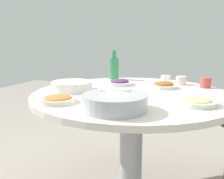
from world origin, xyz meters
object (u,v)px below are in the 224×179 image
(round_dining_table, at_px, (132,116))
(tea_cup_far, at_px, (166,79))
(soup_bowl, at_px, (72,86))
(dish_tofu_braise, at_px, (58,99))
(green_bottle, at_px, (114,68))
(dish_noodles, at_px, (197,102))
(rice_bowl, at_px, (115,102))
(tea_cup_near, at_px, (181,80))
(dish_stirfry, at_px, (164,85))
(tea_cup_side, at_px, (205,83))
(dish_eggplant, at_px, (120,82))

(round_dining_table, bearing_deg, tea_cup_far, 164.12)
(soup_bowl, distance_m, dish_tofu_braise, 0.33)
(soup_bowl, relative_size, tea_cup_far, 3.67)
(soup_bowl, height_order, green_bottle, green_bottle)
(dish_noodles, bearing_deg, rice_bowl, -54.65)
(round_dining_table, bearing_deg, soup_bowl, -78.45)
(dish_noodles, bearing_deg, soup_bowl, -96.06)
(dish_noodles, distance_m, green_bottle, 0.98)
(dish_noodles, distance_m, dish_tofu_braise, 0.74)
(tea_cup_near, bearing_deg, dish_stirfry, -30.09)
(dish_noodles, bearing_deg, tea_cup_side, 177.23)
(tea_cup_far, distance_m, tea_cup_side, 0.32)
(dish_noodles, relative_size, dish_tofu_braise, 1.07)
(dish_tofu_braise, distance_m, green_bottle, 0.89)
(dish_tofu_braise, relative_size, tea_cup_side, 2.69)
(dish_noodles, height_order, tea_cup_side, tea_cup_side)
(round_dining_table, bearing_deg, dish_noodles, 67.78)
(round_dining_table, distance_m, dish_noodles, 0.48)
(soup_bowl, xyz_separation_m, tea_cup_far, (-0.55, 0.53, -0.00))
(green_bottle, bearing_deg, dish_eggplant, 30.21)
(dish_eggplant, height_order, tea_cup_far, tea_cup_far)
(tea_cup_side, bearing_deg, tea_cup_far, -110.86)
(rice_bowl, relative_size, tea_cup_near, 4.15)
(rice_bowl, bearing_deg, round_dining_table, -173.77)
(green_bottle, bearing_deg, tea_cup_far, 88.32)
(dish_stirfry, bearing_deg, round_dining_table, -32.79)
(round_dining_table, height_order, tea_cup_far, tea_cup_far)
(rice_bowl, distance_m, tea_cup_far, 0.90)
(dish_noodles, distance_m, dish_eggplant, 0.71)
(tea_cup_near, relative_size, tea_cup_far, 1.02)
(soup_bowl, xyz_separation_m, tea_cup_near, (-0.50, 0.66, 0.00))
(rice_bowl, distance_m, soup_bowl, 0.56)
(rice_bowl, bearing_deg, dish_tofu_braise, -94.09)
(dish_noodles, xyz_separation_m, tea_cup_side, (-0.52, 0.03, 0.02))
(dish_noodles, distance_m, tea_cup_far, 0.69)
(rice_bowl, xyz_separation_m, green_bottle, (-0.91, -0.36, 0.06))
(tea_cup_far, bearing_deg, rice_bowl, -5.55)
(round_dining_table, xyz_separation_m, dish_stirfry, (-0.25, 0.16, 0.18))
(soup_bowl, bearing_deg, rice_bowl, 52.36)
(dish_noodles, bearing_deg, dish_tofu_braise, -71.75)
(rice_bowl, bearing_deg, dish_stirfry, 170.52)
(rice_bowl, bearing_deg, dish_noodles, 125.35)
(dish_noodles, relative_size, tea_cup_far, 2.83)
(rice_bowl, height_order, dish_stirfry, rice_bowl)
(soup_bowl, bearing_deg, dish_noodles, 83.94)
(round_dining_table, xyz_separation_m, dish_tofu_braise, (0.40, -0.30, 0.18))
(dish_eggplant, xyz_separation_m, dish_tofu_braise, (0.64, -0.12, 0.00))
(tea_cup_side, bearing_deg, dish_tofu_braise, -44.18)
(round_dining_table, xyz_separation_m, tea_cup_side, (-0.35, 0.43, 0.20))
(tea_cup_far, bearing_deg, tea_cup_near, 67.93)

